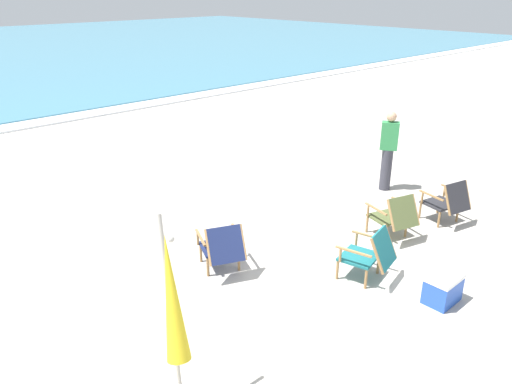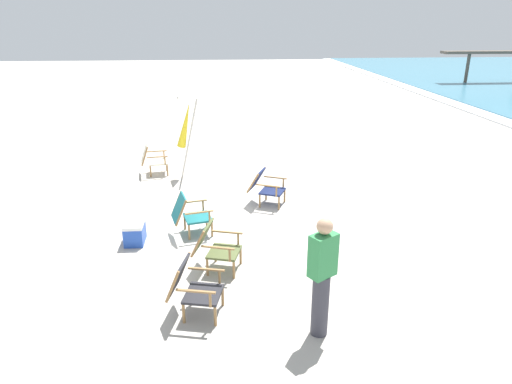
{
  "view_description": "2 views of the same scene",
  "coord_description": "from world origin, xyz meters",
  "px_view_note": "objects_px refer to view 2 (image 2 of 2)",
  "views": [
    {
      "loc": [
        -4.76,
        -3.4,
        3.9
      ],
      "look_at": [
        0.49,
        2.31,
        0.68
      ],
      "focal_mm": 35.0,
      "sensor_mm": 36.0,
      "label": 1
    },
    {
      "loc": [
        8.49,
        0.63,
        3.82
      ],
      "look_at": [
        0.1,
        1.32,
        0.64
      ],
      "focal_mm": 32.0,
      "sensor_mm": 36.0,
      "label": 2
    }
  ],
  "objects_px": {
    "beach_chair_far_center": "(265,186)",
    "person_near_chairs": "(322,277)",
    "beach_chair_back_right": "(214,245)",
    "beach_chair_mid_center": "(192,286)",
    "umbrella_furled_yellow": "(186,126)",
    "beach_chair_back_left": "(152,158)",
    "beach_chair_front_right": "(189,213)",
    "cooler_box": "(135,232)"
  },
  "relations": [
    {
      "from": "beach_chair_far_center",
      "to": "beach_chair_front_right",
      "type": "bearing_deg",
      "value": -48.43
    },
    {
      "from": "beach_chair_far_center",
      "to": "person_near_chairs",
      "type": "height_order",
      "value": "person_near_chairs"
    },
    {
      "from": "beach_chair_front_right",
      "to": "beach_chair_mid_center",
      "type": "distance_m",
      "value": 2.53
    },
    {
      "from": "beach_chair_back_right",
      "to": "person_near_chairs",
      "type": "distance_m",
      "value": 2.26
    },
    {
      "from": "beach_chair_back_right",
      "to": "person_near_chairs",
      "type": "bearing_deg",
      "value": 37.4
    },
    {
      "from": "beach_chair_far_center",
      "to": "person_near_chairs",
      "type": "distance_m",
      "value": 4.52
    },
    {
      "from": "beach_chair_back_left",
      "to": "umbrella_furled_yellow",
      "type": "bearing_deg",
      "value": 70.35
    },
    {
      "from": "beach_chair_front_right",
      "to": "umbrella_furled_yellow",
      "type": "height_order",
      "value": "umbrella_furled_yellow"
    },
    {
      "from": "beach_chair_back_right",
      "to": "beach_chair_far_center",
      "type": "distance_m",
      "value": 2.94
    },
    {
      "from": "cooler_box",
      "to": "beach_chair_back_right",
      "type": "bearing_deg",
      "value": 53.9
    },
    {
      "from": "beach_chair_far_center",
      "to": "beach_chair_back_left",
      "type": "bearing_deg",
      "value": -130.31
    },
    {
      "from": "cooler_box",
      "to": "beach_chair_front_right",
      "type": "bearing_deg",
      "value": 105.66
    },
    {
      "from": "beach_chair_back_right",
      "to": "beach_chair_back_left",
      "type": "bearing_deg",
      "value": -162.05
    },
    {
      "from": "beach_chair_front_right",
      "to": "cooler_box",
      "type": "relative_size",
      "value": 1.69
    },
    {
      "from": "person_near_chairs",
      "to": "beach_chair_mid_center",
      "type": "bearing_deg",
      "value": -109.18
    },
    {
      "from": "beach_chair_far_center",
      "to": "beach_chair_back_left",
      "type": "height_order",
      "value": "beach_chair_back_left"
    },
    {
      "from": "beach_chair_front_right",
      "to": "person_near_chairs",
      "type": "xyz_separation_m",
      "value": [
        3.1,
        1.82,
        0.41
      ]
    },
    {
      "from": "beach_chair_mid_center",
      "to": "cooler_box",
      "type": "height_order",
      "value": "beach_chair_mid_center"
    },
    {
      "from": "beach_chair_mid_center",
      "to": "person_near_chairs",
      "type": "relative_size",
      "value": 0.5
    },
    {
      "from": "beach_chair_back_right",
      "to": "beach_chair_back_left",
      "type": "distance_m",
      "value": 5.31
    },
    {
      "from": "beach_chair_mid_center",
      "to": "beach_chair_front_right",
      "type": "bearing_deg",
      "value": -176.09
    },
    {
      "from": "beach_chair_back_right",
      "to": "beach_chair_back_left",
      "type": "height_order",
      "value": "beach_chair_back_left"
    },
    {
      "from": "beach_chair_mid_center",
      "to": "umbrella_furled_yellow",
      "type": "xyz_separation_m",
      "value": [
        -5.91,
        -0.4,
        0.92
      ]
    },
    {
      "from": "umbrella_furled_yellow",
      "to": "beach_chair_back_left",
      "type": "bearing_deg",
      "value": -109.65
    },
    {
      "from": "beach_chair_back_right",
      "to": "beach_chair_far_center",
      "type": "relative_size",
      "value": 0.93
    },
    {
      "from": "beach_chair_far_center",
      "to": "beach_chair_back_left",
      "type": "relative_size",
      "value": 1.13
    },
    {
      "from": "person_near_chairs",
      "to": "beach_chair_back_left",
      "type": "bearing_deg",
      "value": -156.35
    },
    {
      "from": "beach_chair_front_right",
      "to": "beach_chair_far_center",
      "type": "xyz_separation_m",
      "value": [
        -1.39,
        1.57,
        -0.01
      ]
    },
    {
      "from": "beach_chair_front_right",
      "to": "person_near_chairs",
      "type": "height_order",
      "value": "person_near_chairs"
    },
    {
      "from": "beach_chair_back_left",
      "to": "person_near_chairs",
      "type": "relative_size",
      "value": 0.5
    },
    {
      "from": "beach_chair_mid_center",
      "to": "cooler_box",
      "type": "bearing_deg",
      "value": -152.84
    },
    {
      "from": "beach_chair_far_center",
      "to": "beach_chair_back_left",
      "type": "xyz_separation_m",
      "value": [
        -2.32,
        -2.74,
        0.01
      ]
    },
    {
      "from": "beach_chair_front_right",
      "to": "person_near_chairs",
      "type": "distance_m",
      "value": 3.62
    },
    {
      "from": "umbrella_furled_yellow",
      "to": "person_near_chairs",
      "type": "relative_size",
      "value": 1.27
    },
    {
      "from": "beach_chair_back_left",
      "to": "cooler_box",
      "type": "height_order",
      "value": "beach_chair_back_left"
    },
    {
      "from": "beach_chair_back_right",
      "to": "person_near_chairs",
      "type": "relative_size",
      "value": 0.53
    },
    {
      "from": "beach_chair_back_right",
      "to": "cooler_box",
      "type": "bearing_deg",
      "value": -126.1
    },
    {
      "from": "beach_chair_front_right",
      "to": "cooler_box",
      "type": "xyz_separation_m",
      "value": [
        0.28,
        -0.98,
        -0.23
      ]
    },
    {
      "from": "beach_chair_front_right",
      "to": "beach_chair_back_right",
      "type": "bearing_deg",
      "value": 19.5
    },
    {
      "from": "beach_chair_front_right",
      "to": "cooler_box",
      "type": "height_order",
      "value": "beach_chair_front_right"
    },
    {
      "from": "beach_chair_far_center",
      "to": "cooler_box",
      "type": "xyz_separation_m",
      "value": [
        1.67,
        -2.55,
        -0.22
      ]
    },
    {
      "from": "beach_chair_far_center",
      "to": "beach_chair_back_left",
      "type": "distance_m",
      "value": 3.59
    }
  ]
}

